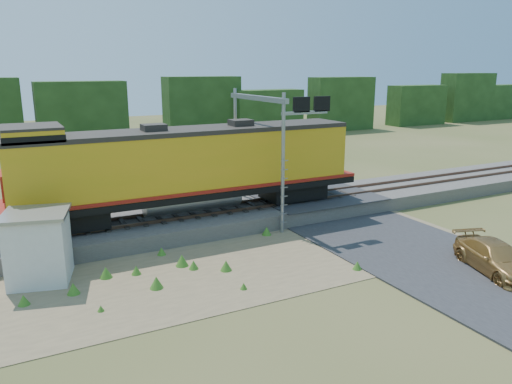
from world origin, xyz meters
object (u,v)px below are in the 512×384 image
shed (39,247)px  signal_gantry (269,125)px  car (496,258)px  locomotive (187,167)px

shed → signal_gantry: (11.94, 2.90, 3.89)m
shed → car: bearing=-10.5°
signal_gantry → locomotive: bearing=171.5°
shed → locomotive: bearing=39.7°
shed → car: size_ratio=0.68×
signal_gantry → car: signal_gantry is taller
locomotive → shed: (-7.48, -3.57, -1.92)m
locomotive → signal_gantry: signal_gantry is taller
car → signal_gantry: bearing=132.1°
shed → signal_gantry: 12.89m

